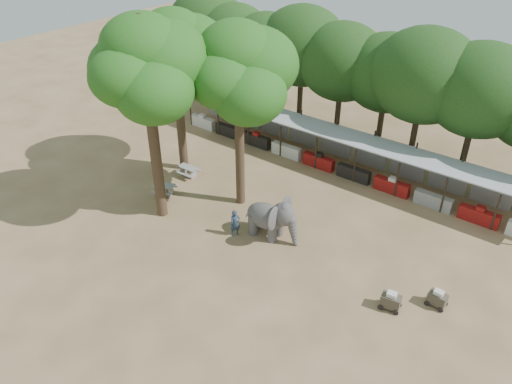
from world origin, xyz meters
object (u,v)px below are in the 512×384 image
Objects in this scene: yard_tree_left at (175,53)px; cart_back at (437,298)px; yard_tree_center at (146,67)px; picnic_table_near at (164,188)px; elephant at (272,218)px; yard_tree_back at (239,71)px; picnic_table_far at (188,170)px; cart_front at (391,301)px; handler at (235,223)px.

yard_tree_left reaches higher than cart_back.
picnic_table_near is (-1.41, 1.47, -8.75)m from yard_tree_center.
elephant is at bearing -16.58° from yard_tree_left.
yard_tree_back is 9.41m from picnic_table_far.
picnic_table_far is at bearing -35.97° from yard_tree_left.
yard_tree_center reaches higher than yard_tree_left.
elephant is 8.95m from picnic_table_far.
picnic_table_near is at bearing 133.78° from yard_tree_center.
cart_front is (17.75, -4.11, -7.71)m from yard_tree_left.
picnic_table_near is 1.80× the size of cart_back.
picnic_table_near is (-4.41, -2.53, -8.08)m from yard_tree_back.
yard_tree_back reaches higher than handler.
yard_tree_center is at bearing -126.86° from yard_tree_back.
yard_tree_back reaches higher than cart_front.
picnic_table_far is at bearing 94.53° from handler.
picnic_table_far is (-8.66, 2.08, -0.83)m from elephant.
picnic_table_far is 18.37m from cart_back.
yard_tree_center reaches higher than cart_front.
handler reaches higher than picnic_table_near.
yard_tree_left is at bearing 91.37° from picnic_table_near.
picnic_table_far is (-6.92, 3.27, -0.38)m from handler.
yard_tree_center is 8.99m from picnic_table_near.
yard_tree_back is (3.00, 4.00, -0.67)m from yard_tree_center.
yard_tree_back is (6.00, -1.00, 0.34)m from yard_tree_left.
cart_front reaches higher than picnic_table_near.
handler is at bearing -28.09° from picnic_table_near.
yard_tree_left is at bearing 141.61° from picnic_table_far.
yard_tree_center is 10.84× the size of cart_front.
handler reaches higher than picnic_table_far.
handler is 11.48m from cart_back.
yard_tree_left is 0.92× the size of yard_tree_center.
yard_tree_center reaches higher than yard_tree_back.
yard_tree_back is 15.78m from cart_back.
elephant is at bearing 162.23° from cart_front.
yard_tree_back reaches higher than yard_tree_left.
cart_back is (11.36, 1.55, -0.37)m from handler.
yard_tree_center is (3.00, -5.00, 1.01)m from yard_tree_left.
elephant is 2.04× the size of handler.
yard_tree_left is at bearing 157.70° from cart_front.
picnic_table_far is (-0.41, 2.67, 0.00)m from picnic_table_near.
yard_tree_back is 14.58m from cart_front.
elephant reaches higher than picnic_table_far.
cart_front reaches higher than cart_back.
cart_front is at bearing -24.95° from picnic_table_near.
picnic_table_near is at bearing 114.57° from handler.
yard_tree_left is 9.92× the size of cart_front.
cart_back is (9.63, 0.36, -0.83)m from elephant.
picnic_table_near is (1.59, -3.53, -7.74)m from yard_tree_left.
yard_tree_center is 1.06× the size of yard_tree_back.
yard_tree_back is at bearing 6.93° from picnic_table_near.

